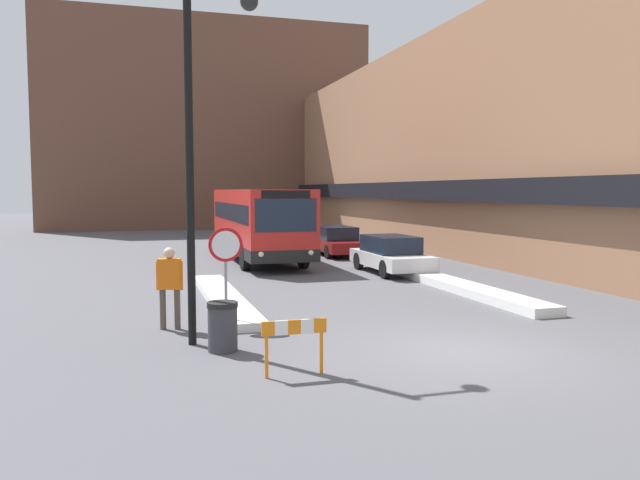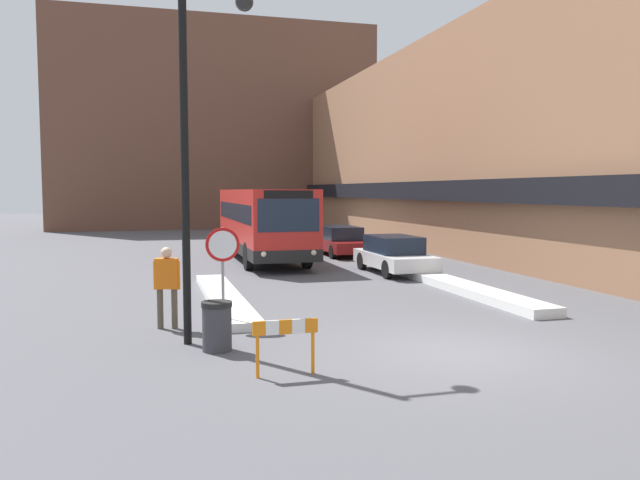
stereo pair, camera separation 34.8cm
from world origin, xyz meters
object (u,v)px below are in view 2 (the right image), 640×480
at_px(parked_car_middle, 340,241).
at_px(construction_barricade, 285,336).
at_px(pedestrian, 167,280).
at_px(parked_car_front, 394,254).
at_px(stop_sign, 223,255).
at_px(trash_bin, 217,326).
at_px(street_lamp, 198,126).
at_px(city_bus, 263,222).

bearing_deg(parked_car_middle, construction_barricade, -110.01).
bearing_deg(pedestrian, parked_car_middle, 74.61).
distance_m(parked_car_front, stop_sign, 10.44).
bearing_deg(construction_barricade, trash_bin, 115.34).
height_order(parked_car_front, stop_sign, stop_sign).
height_order(stop_sign, pedestrian, stop_sign).
distance_m(street_lamp, construction_barricade, 4.65).
relative_size(parked_car_front, construction_barricade, 3.90).
relative_size(city_bus, parked_car_front, 2.44).
bearing_deg(stop_sign, parked_car_front, 46.25).
relative_size(parked_car_middle, construction_barricade, 4.13).
distance_m(parked_car_middle, trash_bin, 17.96).
xyz_separation_m(parked_car_middle, pedestrian, (-8.41, -14.07, 0.40)).
distance_m(parked_car_front, parked_car_middle, 6.70).
bearing_deg(construction_barricade, parked_car_middle, 69.99).
bearing_deg(parked_car_front, stop_sign, -133.75).
xyz_separation_m(city_bus, parked_car_front, (3.93, -5.49, -1.00)).
distance_m(parked_car_front, pedestrian, 11.19).
bearing_deg(trash_bin, construction_barricade, -64.66).
height_order(parked_car_middle, construction_barricade, parked_car_middle).
distance_m(trash_bin, construction_barricade, 2.15).
height_order(parked_car_front, street_lamp, street_lamp).
height_order(street_lamp, trash_bin, street_lamp).
bearing_deg(construction_barricade, city_bus, 80.94).
bearing_deg(parked_car_front, construction_barricade, -119.94).
xyz_separation_m(parked_car_front, pedestrian, (-8.41, -7.38, 0.39)).
relative_size(stop_sign, construction_barricade, 2.04).
xyz_separation_m(parked_car_middle, street_lamp, (-7.80, -15.60, 3.63)).
bearing_deg(trash_bin, parked_car_front, 51.78).
xyz_separation_m(parked_car_front, parked_car_middle, (0.00, 6.70, -0.01)).
distance_m(parked_car_front, trash_bin, 12.21).
bearing_deg(street_lamp, trash_bin, -70.37).
relative_size(stop_sign, pedestrian, 1.23).
bearing_deg(trash_bin, parked_car_middle, 65.12).
relative_size(trash_bin, construction_barricade, 0.86).
height_order(city_bus, street_lamp, street_lamp).
distance_m(city_bus, construction_barricade, 17.26).
xyz_separation_m(parked_car_middle, construction_barricade, (-6.64, -18.23, -0.02)).
distance_m(city_bus, stop_sign, 13.40).
relative_size(stop_sign, trash_bin, 2.36).
bearing_deg(pedestrian, stop_sign, 9.09).
bearing_deg(parked_car_front, city_bus, 125.60).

